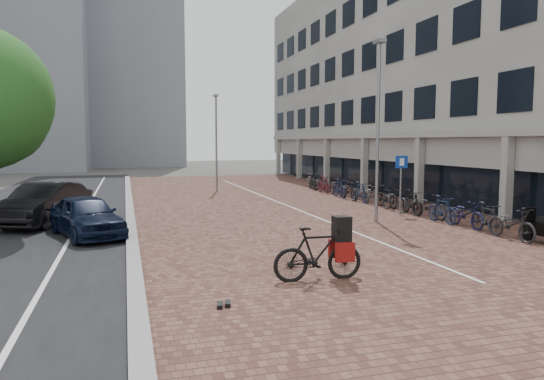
# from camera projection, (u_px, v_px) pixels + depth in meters

# --- Properties ---
(ground) EXTENTS (140.00, 140.00, 0.00)m
(ground) POSITION_uv_depth(u_px,v_px,m) (336.00, 260.00, 13.19)
(ground) COLOR #474442
(ground) RESTS_ON ground
(plaza_brick) EXTENTS (14.50, 42.00, 0.04)m
(plaza_brick) POSITION_uv_depth(u_px,v_px,m) (277.00, 204.00, 25.22)
(plaza_brick) COLOR brown
(plaza_brick) RESTS_ON ground
(street_asphalt) EXTENTS (8.00, 50.00, 0.03)m
(street_asphalt) POSITION_uv_depth(u_px,v_px,m) (38.00, 212.00, 22.15)
(street_asphalt) COLOR black
(street_asphalt) RESTS_ON ground
(curb) EXTENTS (0.35, 42.00, 0.14)m
(curb) POSITION_uv_depth(u_px,v_px,m) (130.00, 208.00, 23.23)
(curb) COLOR gray
(curb) RESTS_ON ground
(lane_line) EXTENTS (0.12, 44.00, 0.00)m
(lane_line) POSITION_uv_depth(u_px,v_px,m) (86.00, 210.00, 22.71)
(lane_line) COLOR white
(lane_line) RESTS_ON street_asphalt
(parking_line) EXTENTS (0.10, 30.00, 0.00)m
(parking_line) POSITION_uv_depth(u_px,v_px,m) (281.00, 203.00, 25.27)
(parking_line) COLOR white
(parking_line) RESTS_ON plaza_brick
(office_building) EXTENTS (8.40, 40.00, 15.00)m
(office_building) POSITION_uv_depth(u_px,v_px,m) (427.00, 55.00, 31.28)
(office_building) COLOR #A4A49F
(office_building) RESTS_ON ground
(bg_towers) EXTENTS (33.00, 23.00, 32.00)m
(bg_towers) POSITION_uv_depth(u_px,v_px,m) (34.00, 41.00, 54.62)
(bg_towers) COLOR gray
(bg_towers) RESTS_ON ground
(car_navy) EXTENTS (2.93, 4.37, 1.38)m
(car_navy) POSITION_uv_depth(u_px,v_px,m) (86.00, 216.00, 16.40)
(car_navy) COLOR black
(car_navy) RESTS_ON ground
(car_dark) EXTENTS (3.23, 5.03, 1.57)m
(car_dark) POSITION_uv_depth(u_px,v_px,m) (45.00, 204.00, 18.88)
(car_dark) COLOR black
(car_dark) RESTS_ON ground
(hero_bike) EXTENTS (2.07, 0.68, 1.45)m
(hero_bike) POSITION_uv_depth(u_px,v_px,m) (318.00, 253.00, 11.17)
(hero_bike) COLOR black
(hero_bike) RESTS_ON ground
(shoes) EXTENTS (0.43, 0.39, 0.09)m
(shoes) POSITION_uv_depth(u_px,v_px,m) (224.00, 306.00, 9.40)
(shoes) COLOR black
(shoes) RESTS_ON ground
(scooter_mid) EXTENTS (0.53, 1.59, 1.09)m
(scooter_mid) POSITION_uv_depth(u_px,v_px,m) (544.00, 227.00, 15.19)
(scooter_mid) COLOR black
(scooter_mid) RESTS_ON ground
(parking_sign) EXTENTS (0.52, 0.13, 2.51)m
(parking_sign) POSITION_uv_depth(u_px,v_px,m) (401.00, 175.00, 21.18)
(parking_sign) COLOR slate
(parking_sign) RESTS_ON ground
(lamp_near) EXTENTS (0.12, 0.12, 6.81)m
(lamp_near) POSITION_uv_depth(u_px,v_px,m) (378.00, 133.00, 19.05)
(lamp_near) COLOR gray
(lamp_near) RESTS_ON ground
(lamp_far) EXTENTS (0.12, 0.12, 5.90)m
(lamp_far) POSITION_uv_depth(u_px,v_px,m) (216.00, 144.00, 31.04)
(lamp_far) COLOR slate
(lamp_far) RESTS_ON ground
(bike_row) EXTENTS (1.27, 20.42, 1.05)m
(bike_row) POSITION_uv_depth(u_px,v_px,m) (373.00, 194.00, 24.66)
(bike_row) COLOR #222328
(bike_row) RESTS_ON ground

